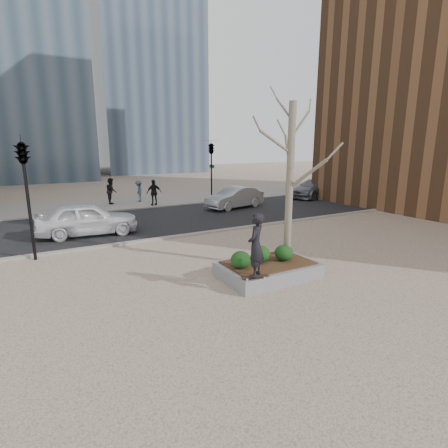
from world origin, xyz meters
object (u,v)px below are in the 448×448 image
skateboarder (256,245)px  skateboard (255,277)px  planter (268,270)px  police_car (88,219)px

skateboarder → skateboard: bearing=180.0°
planter → skateboard: 1.43m
planter → skateboard: (-1.10, -0.88, 0.26)m
skateboarder → police_car: skateboarder is taller
skateboarder → planter: bearing=179.6°
planter → skateboarder: size_ratio=1.65×
planter → police_car: 9.40m
planter → skateboard: bearing=-141.4°
skateboarder → police_car: bearing=-110.5°
skateboard → skateboarder: 0.95m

